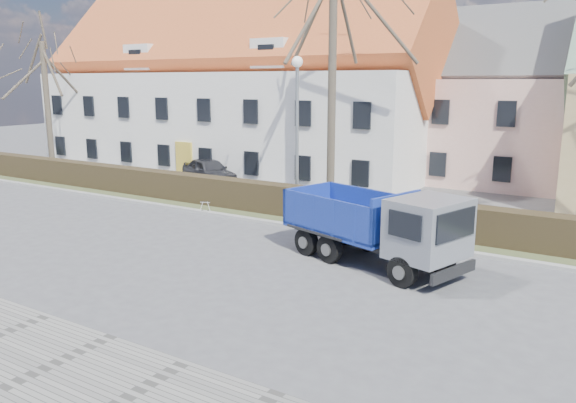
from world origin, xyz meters
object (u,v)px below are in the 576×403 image
Objects in this scene: dump_truck at (367,224)px; streetlight at (297,135)px; parked_car_a at (209,171)px; cart_frame at (201,207)px.

streetlight is (-5.51, 4.89, 2.14)m from dump_truck.
parked_car_a is at bearing 156.32° from streetlight.
streetlight reaches higher than parked_car_a.
streetlight is 1.59× the size of parked_car_a.
dump_truck is at bearing -15.57° from cart_frame.
dump_truck is 15.70m from parked_car_a.
cart_frame is at bearing -120.09° from parked_car_a.
cart_frame is (-3.49, -2.39, -3.13)m from streetlight.
streetlight is at bearing 155.90° from dump_truck.
cart_frame is 0.14× the size of parked_car_a.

